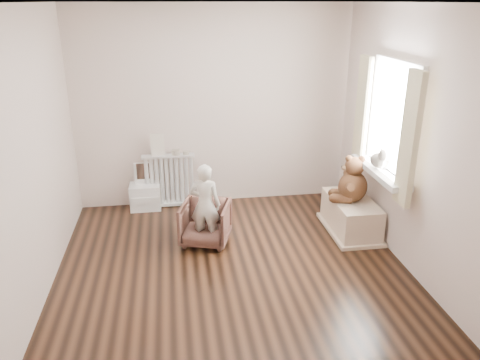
{
  "coord_description": "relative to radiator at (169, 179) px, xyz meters",
  "views": [
    {
      "loc": [
        -0.55,
        -4.21,
        2.62
      ],
      "look_at": [
        0.15,
        0.45,
        0.8
      ],
      "focal_mm": 35.0,
      "sensor_mm": 36.0,
      "label": 1
    }
  ],
  "objects": [
    {
      "name": "plush_cat",
      "position": [
        2.28,
        -1.36,
        0.61
      ],
      "size": [
        0.25,
        0.33,
        0.25
      ],
      "primitive_type": null,
      "rotation": [
        0.0,
        0.0,
        0.23
      ],
      "color": "slate",
      "rests_on": "window_sill"
    },
    {
      "name": "left_wall",
      "position": [
        -1.18,
        -1.68,
        0.91
      ],
      "size": [
        0.02,
        3.6,
        2.6
      ],
      "primitive_type": "cube",
      "color": "beige",
      "rests_on": "ground"
    },
    {
      "name": "curtain_right",
      "position": [
        2.27,
        -0.81,
        1.0
      ],
      "size": [
        0.06,
        0.26,
        1.3
      ],
      "primitive_type": "cube",
      "color": "beige",
      "rests_on": "right_wall"
    },
    {
      "name": "floor",
      "position": [
        0.62,
        -1.68,
        -0.39
      ],
      "size": [
        3.6,
        3.6,
        0.01
      ],
      "primitive_type": "cube",
      "color": "black",
      "rests_on": "ground"
    },
    {
      "name": "paper_doll",
      "position": [
        -0.13,
        0.0,
        0.48
      ],
      "size": [
        0.18,
        0.02,
        0.29
      ],
      "primitive_type": "cube",
      "color": "beige",
      "rests_on": "radiator"
    },
    {
      "name": "radiator",
      "position": [
        0.0,
        0.0,
        0.0
      ],
      "size": [
        0.69,
        0.13,
        0.73
      ],
      "primitive_type": "cube",
      "color": "silver",
      "rests_on": "floor"
    },
    {
      "name": "teddy_bear",
      "position": [
        2.12,
        -1.09,
        0.28
      ],
      "size": [
        0.52,
        0.45,
        0.55
      ],
      "primitive_type": null,
      "rotation": [
        0.0,
        0.0,
        -0.27
      ],
      "color": "#3B2111",
      "rests_on": "toy_bench"
    },
    {
      "name": "tin_b",
      "position": [
        0.23,
        0.0,
        0.36
      ],
      "size": [
        0.08,
        0.08,
        0.04
      ],
      "primitive_type": "cylinder",
      "color": "#A59E8C",
      "rests_on": "radiator"
    },
    {
      "name": "child",
      "position": [
        0.39,
        -1.14,
        0.11
      ],
      "size": [
        0.4,
        0.32,
        0.95
      ],
      "primitive_type": "imported",
      "rotation": [
        0.0,
        0.0,
        2.84
      ],
      "color": "silver",
      "rests_on": "armchair"
    },
    {
      "name": "window",
      "position": [
        2.38,
        -1.38,
        1.06
      ],
      "size": [
        0.03,
        0.9,
        1.1
      ],
      "primitive_type": "cube",
      "color": "white",
      "rests_on": "right_wall"
    },
    {
      "name": "toy_bench",
      "position": [
        2.14,
        -1.07,
        -0.19
      ],
      "size": [
        0.46,
        0.87,
        0.41
      ],
      "primitive_type": "cube",
      "color": "beige",
      "rests_on": "floor"
    },
    {
      "name": "ceiling",
      "position": [
        0.62,
        -1.68,
        2.21
      ],
      "size": [
        3.6,
        3.6,
        0.01
      ],
      "primitive_type": "cube",
      "color": "white",
      "rests_on": "ground"
    },
    {
      "name": "right_wall",
      "position": [
        2.42,
        -1.68,
        0.91
      ],
      "size": [
        0.02,
        3.6,
        2.6
      ],
      "primitive_type": "cube",
      "color": "beige",
      "rests_on": "ground"
    },
    {
      "name": "curtain_left",
      "position": [
        2.27,
        -1.95,
        1.0
      ],
      "size": [
        0.06,
        0.26,
        1.3
      ],
      "primitive_type": "cube",
      "color": "beige",
      "rests_on": "right_wall"
    },
    {
      "name": "back_wall",
      "position": [
        0.62,
        0.12,
        0.91
      ],
      "size": [
        3.6,
        0.02,
        2.6
      ],
      "primitive_type": "cube",
      "color": "beige",
      "rests_on": "ground"
    },
    {
      "name": "toy_vanity",
      "position": [
        -0.33,
        -0.03,
        -0.11
      ],
      "size": [
        0.4,
        0.28,
        0.63
      ],
      "primitive_type": "cube",
      "color": "silver",
      "rests_on": "floor"
    },
    {
      "name": "window_sill",
      "position": [
        2.29,
        -1.38,
        0.48
      ],
      "size": [
        0.22,
        1.1,
        0.06
      ],
      "primitive_type": "cube",
      "color": "silver",
      "rests_on": "right_wall"
    },
    {
      "name": "armchair",
      "position": [
        0.39,
        -1.09,
        -0.15
      ],
      "size": [
        0.66,
        0.67,
        0.49
      ],
      "primitive_type": "imported",
      "rotation": [
        0.0,
        0.0,
        -0.31
      ],
      "color": "brown",
      "rests_on": "floor"
    },
    {
      "name": "tin_a",
      "position": [
        0.1,
        0.0,
        0.37
      ],
      "size": [
        0.11,
        0.11,
        0.07
      ],
      "primitive_type": "cylinder",
      "color": "#A59E8C",
      "rests_on": "radiator"
    },
    {
      "name": "front_wall",
      "position": [
        0.62,
        -3.48,
        0.91
      ],
      "size": [
        3.6,
        0.02,
        2.6
      ],
      "primitive_type": "cube",
      "color": "beige",
      "rests_on": "ground"
    }
  ]
}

